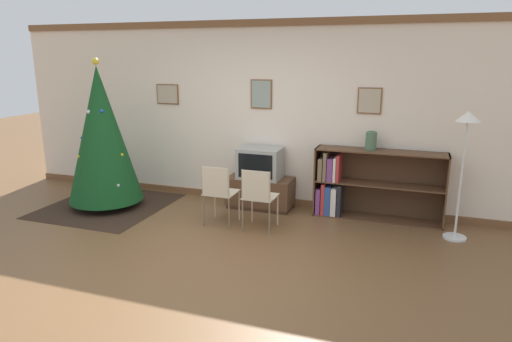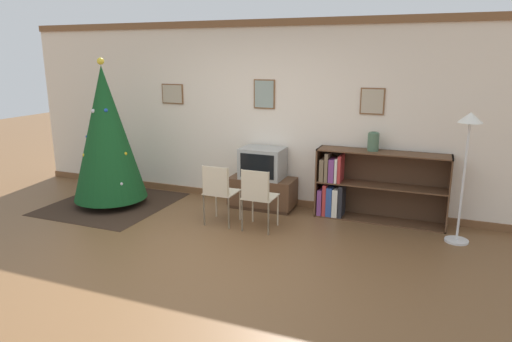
# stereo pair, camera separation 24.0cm
# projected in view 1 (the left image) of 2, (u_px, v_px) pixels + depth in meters

# --- Properties ---
(ground_plane) EXTENTS (24.00, 24.00, 0.00)m
(ground_plane) POSITION_uv_depth(u_px,v_px,m) (193.00, 262.00, 5.01)
(ground_plane) COLOR brown
(wall_back) EXTENTS (8.32, 0.11, 2.70)m
(wall_back) POSITION_uv_depth(u_px,v_px,m) (261.00, 114.00, 6.79)
(wall_back) COLOR silver
(wall_back) RESTS_ON ground_plane
(area_rug) EXTENTS (1.70, 1.80, 0.01)m
(area_rug) POSITION_uv_depth(u_px,v_px,m) (108.00, 206.00, 6.87)
(area_rug) COLOR #332319
(area_rug) RESTS_ON ground_plane
(christmas_tree) EXTENTS (1.07, 1.07, 2.16)m
(christmas_tree) POSITION_uv_depth(u_px,v_px,m) (102.00, 135.00, 6.60)
(christmas_tree) COLOR maroon
(christmas_tree) RESTS_ON area_rug
(tv_console) EXTENTS (0.96, 0.46, 0.46)m
(tv_console) POSITION_uv_depth(u_px,v_px,m) (260.00, 192.00, 6.76)
(tv_console) COLOR #412A1A
(tv_console) RESTS_ON ground_plane
(television) EXTENTS (0.62, 0.45, 0.45)m
(television) POSITION_uv_depth(u_px,v_px,m) (260.00, 163.00, 6.64)
(television) COLOR #9E9E99
(television) RESTS_ON tv_console
(folding_chair_left) EXTENTS (0.40, 0.40, 0.82)m
(folding_chair_left) POSITION_uv_depth(u_px,v_px,m) (219.00, 191.00, 5.97)
(folding_chair_left) COLOR beige
(folding_chair_left) RESTS_ON ground_plane
(folding_chair_right) EXTENTS (0.40, 0.40, 0.82)m
(folding_chair_right) POSITION_uv_depth(u_px,v_px,m) (258.00, 195.00, 5.80)
(folding_chair_right) COLOR beige
(folding_chair_right) RESTS_ON ground_plane
(bookshelf) EXTENTS (1.73, 0.36, 0.96)m
(bookshelf) POSITION_uv_depth(u_px,v_px,m) (357.00, 185.00, 6.32)
(bookshelf) COLOR brown
(bookshelf) RESTS_ON ground_plane
(vase) EXTENTS (0.15, 0.15, 0.25)m
(vase) POSITION_uv_depth(u_px,v_px,m) (371.00, 140.00, 6.12)
(vase) COLOR #47664C
(vase) RESTS_ON bookshelf
(standing_lamp) EXTENTS (0.28, 0.28, 1.58)m
(standing_lamp) POSITION_uv_depth(u_px,v_px,m) (465.00, 142.00, 5.36)
(standing_lamp) COLOR silver
(standing_lamp) RESTS_ON ground_plane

